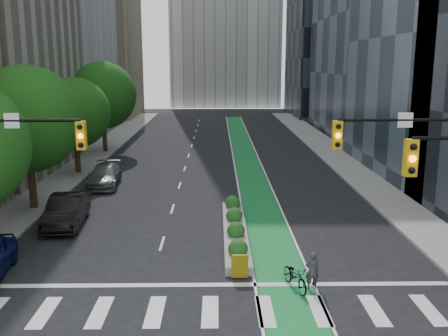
{
  "coord_description": "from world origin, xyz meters",
  "views": [
    {
      "loc": [
        0.27,
        -17.65,
        8.87
      ],
      "look_at": [
        0.66,
        10.02,
        3.0
      ],
      "focal_mm": 40.0,
      "sensor_mm": 36.0,
      "label": 1
    }
  ],
  "objects_px": {
    "median_planter": "(235,229)",
    "parked_car_left_mid": "(66,211)",
    "cyclist": "(312,271)",
    "bicycle": "(295,276)",
    "parked_car_left_far": "(104,176)"
  },
  "relations": [
    {
      "from": "parked_car_left_mid",
      "to": "parked_car_left_far",
      "type": "bearing_deg",
      "value": 85.0
    },
    {
      "from": "cyclist",
      "to": "parked_car_left_far",
      "type": "xyz_separation_m",
      "value": [
        -12.02,
        17.22,
        -0.02
      ]
    },
    {
      "from": "bicycle",
      "to": "parked_car_left_far",
      "type": "height_order",
      "value": "parked_car_left_far"
    },
    {
      "from": "cyclist",
      "to": "parked_car_left_far",
      "type": "bearing_deg",
      "value": -58.16
    },
    {
      "from": "median_planter",
      "to": "parked_car_left_far",
      "type": "distance_m",
      "value": 14.32
    },
    {
      "from": "median_planter",
      "to": "parked_car_left_far",
      "type": "height_order",
      "value": "parked_car_left_far"
    },
    {
      "from": "median_planter",
      "to": "cyclist",
      "type": "distance_m",
      "value": 6.87
    },
    {
      "from": "bicycle",
      "to": "parked_car_left_far",
      "type": "relative_size",
      "value": 0.37
    },
    {
      "from": "median_planter",
      "to": "parked_car_left_mid",
      "type": "bearing_deg",
      "value": 168.47
    },
    {
      "from": "bicycle",
      "to": "cyclist",
      "type": "bearing_deg",
      "value": -24.51
    },
    {
      "from": "median_planter",
      "to": "cyclist",
      "type": "xyz_separation_m",
      "value": [
        2.83,
        -6.25,
        0.41
      ]
    },
    {
      "from": "parked_car_left_mid",
      "to": "parked_car_left_far",
      "type": "relative_size",
      "value": 0.97
    },
    {
      "from": "cyclist",
      "to": "parked_car_left_mid",
      "type": "relative_size",
      "value": 0.31
    },
    {
      "from": "bicycle",
      "to": "parked_car_left_mid",
      "type": "bearing_deg",
      "value": 127.24
    },
    {
      "from": "parked_car_left_mid",
      "to": "parked_car_left_far",
      "type": "xyz_separation_m",
      "value": [
        0.08,
        9.07,
        -0.08
      ]
    }
  ]
}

